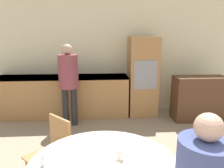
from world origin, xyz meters
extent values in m
cube|color=beige|center=(0.00, 4.88, 1.30)|extent=(6.55, 0.05, 2.60)
cube|color=#AD7A47|center=(-1.02, 4.53, 0.44)|extent=(2.80, 0.60, 0.88)
cube|color=black|center=(-1.02, 4.53, 0.87)|extent=(2.80, 0.60, 0.03)
cube|color=#AD7A47|center=(0.72, 4.54, 0.86)|extent=(0.61, 0.58, 1.71)
cube|color=gray|center=(0.72, 4.25, 0.94)|extent=(0.49, 0.01, 0.60)
cube|color=#51331E|center=(1.84, 4.12, 0.46)|extent=(1.07, 0.45, 0.92)
cylinder|color=beige|center=(-0.23, 1.48, 0.73)|extent=(1.25, 1.25, 0.03)
cylinder|color=#AD7A47|center=(-0.84, 2.34, 0.21)|extent=(0.04, 0.04, 0.43)
cube|color=#AD7A47|center=(-0.84, 2.12, 0.44)|extent=(0.57, 0.57, 0.02)
cube|color=#AD7A47|center=(-0.71, 2.24, 0.65)|extent=(0.28, 0.29, 0.40)
sphere|color=tan|center=(0.47, 1.21, 1.17)|extent=(0.20, 0.20, 0.20)
cylinder|color=#262628|center=(-0.90, 4.01, 0.38)|extent=(0.12, 0.12, 0.76)
cylinder|color=#262628|center=(-0.74, 4.01, 0.38)|extent=(0.12, 0.12, 0.76)
cylinder|color=brown|center=(-0.82, 4.01, 1.08)|extent=(0.37, 0.37, 0.63)
sphere|color=tan|center=(-0.82, 4.01, 1.49)|extent=(0.20, 0.20, 0.20)
cylinder|color=white|center=(-0.09, 1.54, 0.79)|extent=(0.07, 0.07, 0.09)
cylinder|color=white|center=(-0.72, 1.49, 0.78)|extent=(0.03, 0.03, 0.07)
cylinder|color=silver|center=(-0.72, 1.49, 0.82)|extent=(0.03, 0.03, 0.01)
camera|label=1|loc=(-0.27, -0.11, 1.78)|focal=35.00mm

